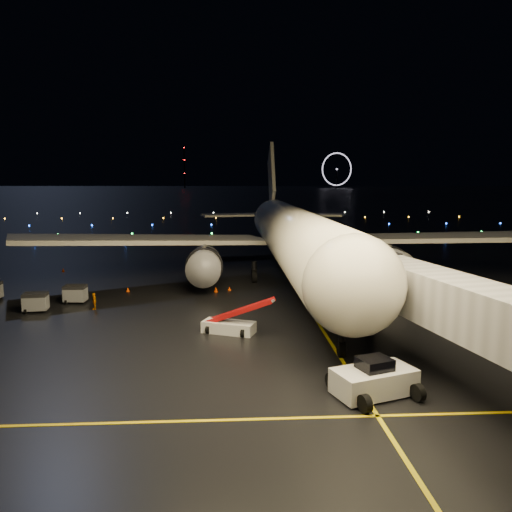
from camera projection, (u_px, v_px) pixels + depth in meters
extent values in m
plane|color=black|center=(220.00, 198.00, 330.80)|extent=(2000.00, 2000.00, 0.00)
cube|color=#DDC309|center=(304.00, 300.00, 50.22)|extent=(0.25, 80.00, 0.02)
cube|color=#DDC309|center=(39.00, 425.00, 24.58)|extent=(60.00, 0.25, 0.02)
cube|color=silver|center=(374.00, 377.00, 27.92)|extent=(5.07, 3.75, 2.16)
imported|color=orange|center=(94.00, 301.00, 46.57)|extent=(0.56, 0.97, 1.55)
cone|color=#FA4200|center=(216.00, 289.00, 53.88)|extent=(0.59, 0.59, 0.55)
cone|color=#FA4200|center=(229.00, 288.00, 54.64)|extent=(0.46, 0.46, 0.45)
cone|color=#FA4200|center=(128.00, 289.00, 54.06)|extent=(0.50, 0.50, 0.48)
cone|color=#FA4200|center=(63.00, 270.00, 65.66)|extent=(0.44, 0.44, 0.48)
cylinder|color=black|center=(184.00, 167.00, 756.78)|extent=(1.80, 1.80, 64.00)
cube|color=gray|center=(36.00, 302.00, 45.66)|extent=(2.20, 1.65, 1.76)
cube|color=gray|center=(75.00, 294.00, 49.02)|extent=(2.11, 1.52, 1.75)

